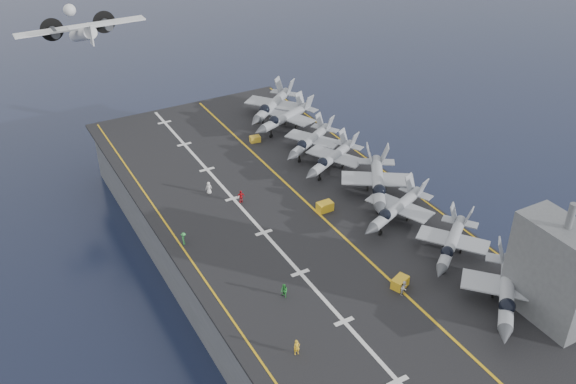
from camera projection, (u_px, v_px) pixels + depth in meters
ground at (301, 278)px, 95.63m from camera, size 500.00×500.00×0.00m
hull at (301, 252)px, 93.01m from camera, size 36.00×90.00×10.00m
flight_deck at (302, 222)px, 90.29m from camera, size 38.00×92.00×0.40m
foul_line at (320, 215)px, 91.41m from camera, size 0.35×90.00×0.02m
landing_centerline at (264, 233)px, 87.70m from camera, size 0.50×90.00×0.02m
deck_edge_port at (188, 256)px, 83.16m from camera, size 0.25×90.00×0.02m
deck_edge_stbd at (407, 188)px, 97.80m from camera, size 0.25×90.00×0.02m
island_superstructure at (558, 262)px, 70.08m from camera, size 5.00×10.00×15.00m
fighter_jet_1 at (507, 290)px, 73.38m from camera, size 18.56×18.32×5.44m
fighter_jet_2 at (452, 242)px, 81.92m from camera, size 16.39×15.46×4.74m
fighter_jet_3 at (397, 207)px, 88.59m from camera, size 16.66×14.04×4.92m
fighter_jet_4 at (378, 181)px, 94.15m from camera, size 17.87×19.38×5.60m
fighter_jet_5 at (333, 157)px, 101.21m from camera, size 16.53×14.51×4.81m
fighter_jet_6 at (311, 140)px, 106.33m from camera, size 16.69×15.12×4.83m
fighter_jet_7 at (286, 117)px, 113.71m from camera, size 17.18×14.44×5.08m
fighter_jet_8 at (273, 104)px, 117.65m from camera, size 19.30×18.50×5.60m
tow_cart_a at (400, 282)px, 77.68m from camera, size 2.53×2.11×1.30m
tow_cart_b at (325, 207)px, 92.09m from camera, size 2.26×1.49×1.34m
tow_cart_c at (255, 139)px, 110.64m from camera, size 1.90×1.37×1.06m
crew_1 at (297, 347)px, 68.09m from camera, size 1.23×0.89×1.91m
crew_2 at (284, 291)px, 75.92m from camera, size 0.99×1.27×1.87m
crew_3 at (184, 238)px, 85.04m from camera, size 1.01×1.23×1.77m
crew_4 at (241, 197)px, 93.75m from camera, size 1.32×0.98×2.01m
crew_5 at (209, 188)px, 95.93m from camera, size 1.29×0.98×1.95m
crew_7 at (404, 288)px, 76.35m from camera, size 1.36×1.15×1.92m
transport_plane at (83, 34)px, 116.65m from camera, size 23.38×15.97×5.51m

